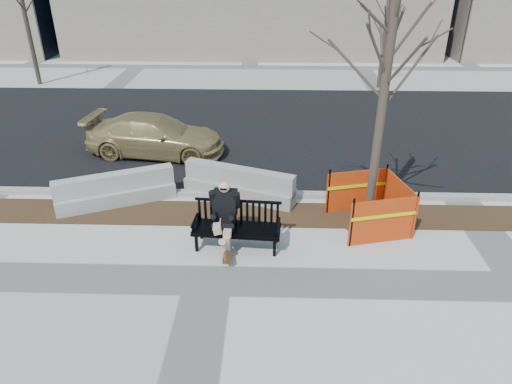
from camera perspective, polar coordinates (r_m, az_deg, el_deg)
ground at (r=9.39m, az=-5.89°, el=-10.73°), size 120.00×120.00×0.00m
mulch_strip at (r=11.52m, az=-4.33°, el=-2.67°), size 40.00×1.20×0.02m
asphalt_street at (r=17.14m, az=-2.30°, el=7.86°), size 60.00×10.40×0.01m
curb at (r=12.32m, az=-3.91°, el=-0.21°), size 60.00×0.25×0.12m
bench at (r=10.30m, az=-2.34°, el=-6.70°), size 1.98×0.83×1.03m
seated_man at (r=10.38m, az=-3.77°, el=-6.45°), size 0.73×1.13×1.51m
tree_fence at (r=11.36m, az=13.42°, el=-3.95°), size 2.85×2.85×5.90m
sedan at (r=15.21m, az=-11.99°, el=4.60°), size 4.46×2.22×1.25m
jersey_barrier_left at (r=12.49m, az=-16.60°, el=-1.32°), size 2.94×1.73×0.85m
jersey_barrier_right at (r=12.26m, az=-2.03°, el=-0.63°), size 3.00×1.61×0.86m
far_tree_left at (r=25.36m, az=-24.97°, el=11.93°), size 2.86×2.86×6.13m
far_tree_right at (r=23.22m, az=14.75°, el=12.32°), size 1.93×1.93×5.06m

